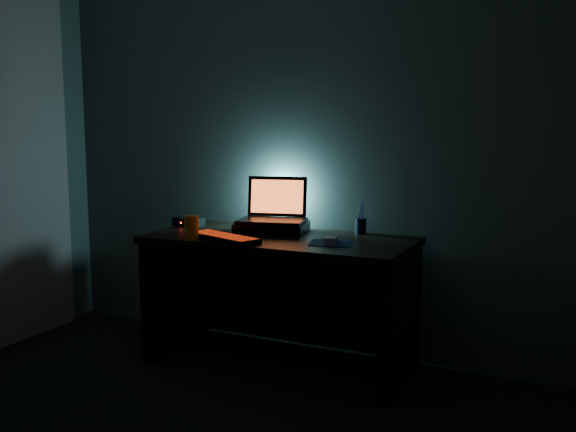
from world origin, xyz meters
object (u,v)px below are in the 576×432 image
object	(u,v)px
router	(189,222)
mouse	(331,240)
laptop	(274,211)
juice_glass	(192,228)
pen_cup	(361,226)
keyboard	(224,237)

from	to	relation	value
router	mouse	bearing A→B (deg)	2.80
laptop	juice_glass	xyz separation A→B (m)	(-0.27, -0.46, -0.05)
pen_cup	juice_glass	bearing A→B (deg)	-142.88
mouse	router	xyz separation A→B (m)	(-1.02, 0.18, 0.01)
mouse	juice_glass	xyz separation A→B (m)	(-0.73, -0.22, 0.05)
pen_cup	juice_glass	size ratio (longest dim) A/B	0.68
juice_glass	router	world-z (taller)	juice_glass
pen_cup	mouse	bearing A→B (deg)	-96.57
laptop	keyboard	distance (m)	0.42
laptop	router	xyz separation A→B (m)	(-0.57, -0.06, -0.09)
mouse	router	bearing A→B (deg)	154.63
juice_glass	pen_cup	bearing A→B (deg)	37.12
pen_cup	router	size ratio (longest dim) A/B	0.48
juice_glass	mouse	bearing A→B (deg)	16.81
laptop	mouse	bearing A→B (deg)	-40.10
laptop	router	bearing A→B (deg)	173.27
router	laptop	bearing A→B (deg)	18.60
keyboard	mouse	world-z (taller)	mouse
pen_cup	juice_glass	distance (m)	0.97
keyboard	juice_glass	size ratio (longest dim) A/B	3.65
pen_cup	juice_glass	world-z (taller)	juice_glass
keyboard	juice_glass	distance (m)	0.18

